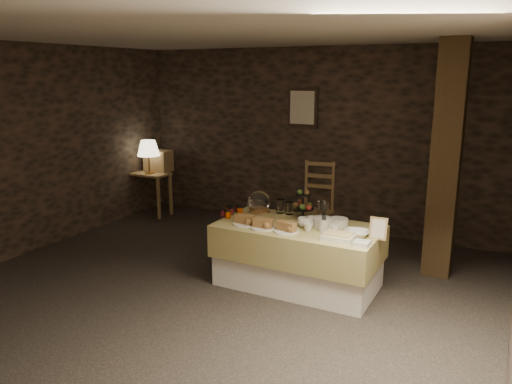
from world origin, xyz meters
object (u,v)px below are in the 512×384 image
at_px(chair, 318,200).
at_px(fruit_stand, 303,205).
at_px(timber_column, 446,161).
at_px(buffet_table, 298,251).
at_px(console_table, 150,181).
at_px(table_lamp, 148,149).
at_px(wine_rack, 158,161).

height_order(chair, fruit_stand, fruit_stand).
bearing_deg(fruit_stand, timber_column, 28.31).
bearing_deg(timber_column, chair, 152.95).
relative_size(buffet_table, fruit_stand, 4.86).
relative_size(console_table, chair, 0.89).
height_order(console_table, fruit_stand, fruit_stand).
bearing_deg(buffet_table, fruit_stand, 104.80).
relative_size(chair, fruit_stand, 2.21).
distance_m(table_lamp, fruit_stand, 3.26).
xyz_separation_m(wine_rack, fruit_stand, (3.06, -1.32, -0.05)).
relative_size(buffet_table, console_table, 2.47).
bearing_deg(chair, wine_rack, 179.12).
bearing_deg(wine_rack, console_table, -105.52).
bearing_deg(console_table, table_lamp, -45.00).
height_order(console_table, table_lamp, table_lamp).
xyz_separation_m(buffet_table, wine_rack, (-3.14, 1.64, 0.47)).
xyz_separation_m(console_table, chair, (2.67, 0.51, -0.12)).
relative_size(console_table, fruit_stand, 1.97).
relative_size(table_lamp, chair, 0.68).
height_order(table_lamp, timber_column, timber_column).
height_order(buffet_table, wine_rack, wine_rack).
xyz_separation_m(console_table, timber_column, (4.47, -0.41, 0.74)).
bearing_deg(table_lamp, timber_column, -4.60).
distance_m(buffet_table, timber_column, 1.89).
distance_m(console_table, chair, 2.72).
xyz_separation_m(console_table, fruit_stand, (3.11, -1.14, 0.25)).
bearing_deg(fruit_stand, table_lamp, 160.42).
xyz_separation_m(table_lamp, wine_rack, (0.00, 0.23, -0.23)).
bearing_deg(wine_rack, table_lamp, -90.00).
relative_size(console_table, wine_rack, 1.64).
bearing_deg(table_lamp, wine_rack, 90.00).
distance_m(buffet_table, console_table, 3.52).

